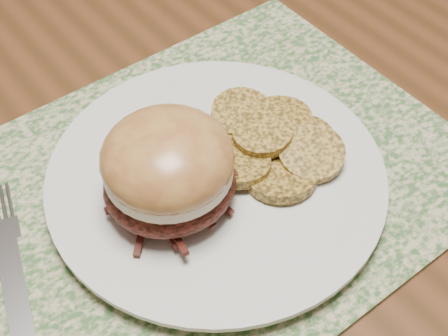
# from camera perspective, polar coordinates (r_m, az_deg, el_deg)

# --- Properties ---
(dining_table) EXTENTS (1.50, 0.90, 0.75)m
(dining_table) POSITION_cam_1_polar(r_m,az_deg,el_deg) (0.71, 13.85, 4.65)
(dining_table) COLOR #583019
(dining_table) RESTS_ON ground
(placemat) EXTENTS (0.45, 0.33, 0.00)m
(placemat) POSITION_cam_1_polar(r_m,az_deg,el_deg) (0.52, -2.46, -1.90)
(placemat) COLOR #3A6031
(placemat) RESTS_ON dining_table
(dinner_plate) EXTENTS (0.26, 0.26, 0.02)m
(dinner_plate) POSITION_cam_1_polar(r_m,az_deg,el_deg) (0.51, -0.70, -0.90)
(dinner_plate) COLOR silver
(dinner_plate) RESTS_ON placemat
(pork_sandwich) EXTENTS (0.11, 0.11, 0.08)m
(pork_sandwich) POSITION_cam_1_polar(r_m,az_deg,el_deg) (0.46, -5.11, -0.09)
(pork_sandwich) COLOR black
(pork_sandwich) RESTS_ON dinner_plate
(roasted_potatoes) EXTENTS (0.13, 0.15, 0.03)m
(roasted_potatoes) POSITION_cam_1_polar(r_m,az_deg,el_deg) (0.52, 4.01, 2.39)
(roasted_potatoes) COLOR #A87E31
(roasted_potatoes) RESTS_ON dinner_plate
(fork) EXTENTS (0.07, 0.20, 0.00)m
(fork) POSITION_cam_1_polar(r_m,az_deg,el_deg) (0.49, -18.63, -10.11)
(fork) COLOR silver
(fork) RESTS_ON placemat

